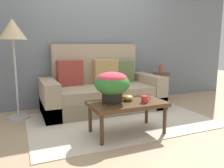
{
  "coord_description": "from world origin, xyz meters",
  "views": [
    {
      "loc": [
        -1.37,
        -2.85,
        1.12
      ],
      "look_at": [
        -0.1,
        0.15,
        0.55
      ],
      "focal_mm": 36.02,
      "sensor_mm": 36.0,
      "label": 1
    }
  ],
  "objects_px": {
    "potted_plant": "(112,84)",
    "coffee_mug": "(145,99)",
    "couch": "(101,90)",
    "coffee_table": "(127,106)",
    "side_table": "(161,81)",
    "table_vase": "(161,69)",
    "floor_lamp": "(13,35)",
    "snack_bowl": "(128,98)"
  },
  "relations": [
    {
      "from": "floor_lamp",
      "to": "coffee_table",
      "type": "bearing_deg",
      "value": -43.24
    },
    {
      "from": "snack_bowl",
      "to": "coffee_mug",
      "type": "bearing_deg",
      "value": -49.38
    },
    {
      "from": "potted_plant",
      "to": "coffee_mug",
      "type": "height_order",
      "value": "potted_plant"
    },
    {
      "from": "floor_lamp",
      "to": "coffee_mug",
      "type": "xyz_separation_m",
      "value": [
        1.46,
        -1.31,
        -0.8
      ]
    },
    {
      "from": "couch",
      "to": "coffee_table",
      "type": "xyz_separation_m",
      "value": [
        -0.1,
        -1.2,
        0.04
      ]
    },
    {
      "from": "coffee_mug",
      "to": "snack_bowl",
      "type": "xyz_separation_m",
      "value": [
        -0.15,
        0.18,
        -0.0
      ]
    },
    {
      "from": "side_table",
      "to": "coffee_mug",
      "type": "bearing_deg",
      "value": -131.1
    },
    {
      "from": "couch",
      "to": "coffee_mug",
      "type": "xyz_separation_m",
      "value": [
        0.09,
        -1.31,
        0.13
      ]
    },
    {
      "from": "coffee_table",
      "to": "coffee_mug",
      "type": "distance_m",
      "value": 0.24
    },
    {
      "from": "floor_lamp",
      "to": "side_table",
      "type": "bearing_deg",
      "value": 2.55
    },
    {
      "from": "floor_lamp",
      "to": "snack_bowl",
      "type": "distance_m",
      "value": 1.91
    },
    {
      "from": "coffee_table",
      "to": "coffee_mug",
      "type": "bearing_deg",
      "value": -31.79
    },
    {
      "from": "coffee_table",
      "to": "coffee_mug",
      "type": "xyz_separation_m",
      "value": [
        0.19,
        -0.12,
        0.09
      ]
    },
    {
      "from": "potted_plant",
      "to": "coffee_mug",
      "type": "distance_m",
      "value": 0.45
    },
    {
      "from": "floor_lamp",
      "to": "potted_plant",
      "type": "distance_m",
      "value": 1.69
    },
    {
      "from": "side_table",
      "to": "snack_bowl",
      "type": "distance_m",
      "value": 1.88
    },
    {
      "from": "coffee_table",
      "to": "potted_plant",
      "type": "xyz_separation_m",
      "value": [
        -0.18,
        0.06,
        0.28
      ]
    },
    {
      "from": "side_table",
      "to": "floor_lamp",
      "type": "height_order",
      "value": "floor_lamp"
    },
    {
      "from": "floor_lamp",
      "to": "table_vase",
      "type": "bearing_deg",
      "value": 2.3
    },
    {
      "from": "snack_bowl",
      "to": "couch",
      "type": "bearing_deg",
      "value": 86.92
    },
    {
      "from": "couch",
      "to": "potted_plant",
      "type": "height_order",
      "value": "couch"
    },
    {
      "from": "coffee_table",
      "to": "potted_plant",
      "type": "bearing_deg",
      "value": 162.16
    },
    {
      "from": "coffee_table",
      "to": "side_table",
      "type": "height_order",
      "value": "side_table"
    },
    {
      "from": "floor_lamp",
      "to": "snack_bowl",
      "type": "bearing_deg",
      "value": -40.98
    },
    {
      "from": "coffee_mug",
      "to": "floor_lamp",
      "type": "bearing_deg",
      "value": 138.04
    },
    {
      "from": "table_vase",
      "to": "snack_bowl",
      "type": "bearing_deg",
      "value": -138.16
    },
    {
      "from": "coffee_table",
      "to": "table_vase",
      "type": "height_order",
      "value": "table_vase"
    },
    {
      "from": "coffee_mug",
      "to": "table_vase",
      "type": "bearing_deg",
      "value": 48.89
    },
    {
      "from": "side_table",
      "to": "table_vase",
      "type": "bearing_deg",
      "value": -130.4
    },
    {
      "from": "coffee_table",
      "to": "floor_lamp",
      "type": "bearing_deg",
      "value": 136.76
    },
    {
      "from": "couch",
      "to": "snack_bowl",
      "type": "relative_size",
      "value": 13.96
    },
    {
      "from": "side_table",
      "to": "potted_plant",
      "type": "bearing_deg",
      "value": -142.13
    },
    {
      "from": "floor_lamp",
      "to": "coffee_mug",
      "type": "bearing_deg",
      "value": -41.96
    },
    {
      "from": "coffee_table",
      "to": "side_table",
      "type": "relative_size",
      "value": 1.7
    },
    {
      "from": "couch",
      "to": "side_table",
      "type": "distance_m",
      "value": 1.34
    },
    {
      "from": "coffee_table",
      "to": "floor_lamp",
      "type": "height_order",
      "value": "floor_lamp"
    },
    {
      "from": "coffee_table",
      "to": "snack_bowl",
      "type": "bearing_deg",
      "value": 59.05
    },
    {
      "from": "couch",
      "to": "coffee_table",
      "type": "height_order",
      "value": "couch"
    },
    {
      "from": "couch",
      "to": "table_vase",
      "type": "distance_m",
      "value": 1.37
    },
    {
      "from": "coffee_mug",
      "to": "coffee_table",
      "type": "bearing_deg",
      "value": 148.21
    },
    {
      "from": "table_vase",
      "to": "floor_lamp",
      "type": "bearing_deg",
      "value": -177.7
    },
    {
      "from": "couch",
      "to": "potted_plant",
      "type": "distance_m",
      "value": 1.21
    }
  ]
}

